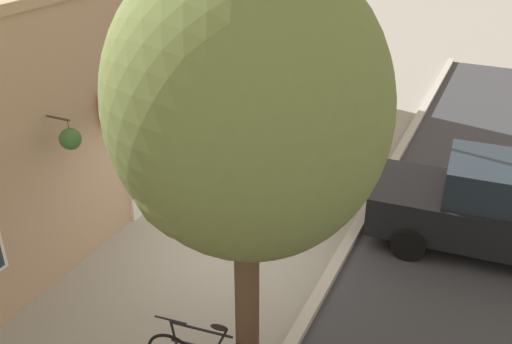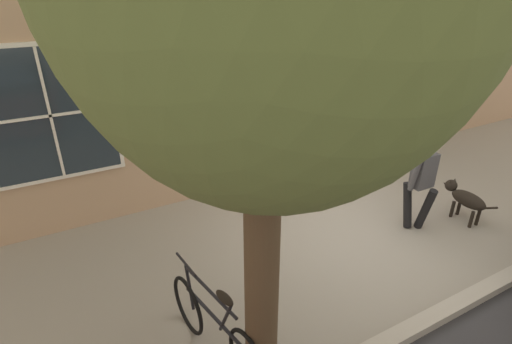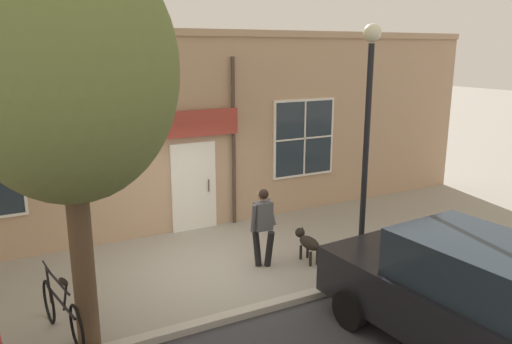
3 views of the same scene
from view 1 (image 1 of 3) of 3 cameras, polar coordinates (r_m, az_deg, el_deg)
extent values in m
plane|color=gray|center=(10.73, -2.67, -7.43)|extent=(90.00, 90.00, 0.00)
cube|color=#B2ADA3|center=(10.08, 7.61, -9.86)|extent=(0.20, 28.00, 0.12)
cube|color=tan|center=(10.85, -14.08, 5.58)|extent=(0.30, 18.00, 4.47)
cube|color=white|center=(11.60, -11.16, 0.96)|extent=(0.10, 1.10, 2.10)
cube|color=#232D38|center=(11.61, -11.02, 0.71)|extent=(0.03, 0.90, 1.90)
cylinder|color=#47382D|center=(11.81, -9.84, 1.57)|extent=(0.03, 0.03, 0.30)
cube|color=#AD3D33|center=(10.97, -11.44, 7.88)|extent=(0.08, 2.20, 0.60)
cylinder|color=#47382D|center=(11.96, -8.51, 7.05)|extent=(0.09, 0.09, 4.03)
cylinder|color=#47382D|center=(9.18, -19.19, 5.11)|extent=(0.44, 0.04, 0.04)
cylinder|color=#47382D|center=(9.13, -18.19, 3.91)|extent=(0.01, 0.01, 0.34)
cone|color=#2D2823|center=(9.21, -17.99, 2.66)|extent=(0.32, 0.32, 0.18)
sphere|color=#3D6B33|center=(9.18, -18.07, 3.17)|extent=(0.34, 0.34, 0.34)
cube|color=white|center=(13.66, -4.03, 9.62)|extent=(0.08, 1.82, 2.02)
cube|color=#232D38|center=(13.64, -3.92, 9.60)|extent=(0.03, 1.70, 1.90)
cube|color=white|center=(13.63, -3.85, 9.59)|extent=(0.04, 0.04, 1.90)
cube|color=white|center=(13.63, -3.85, 9.59)|extent=(0.04, 1.70, 0.04)
cylinder|color=black|center=(11.05, 0.92, -3.89)|extent=(0.29, 0.14, 0.78)
cylinder|color=black|center=(11.09, 2.33, -3.77)|extent=(0.29, 0.14, 0.78)
cube|color=#4C4C51|center=(10.74, 1.67, -0.81)|extent=(0.23, 0.35, 0.56)
sphere|color=#936B4C|center=(10.55, 1.60, 1.22)|extent=(0.21, 0.21, 0.21)
sphere|color=black|center=(10.53, 1.75, 1.29)|extent=(0.20, 0.20, 0.20)
cylinder|color=#4C4C51|center=(10.54, 1.34, -1.40)|extent=(0.16, 0.09, 0.57)
cylinder|color=#4C4C51|center=(10.95, 1.71, -0.10)|extent=(0.33, 0.09, 0.52)
ellipsoid|color=black|center=(11.70, 4.65, -1.90)|extent=(0.62, 0.29, 0.24)
cylinder|color=black|center=(11.83, 3.62, -2.96)|extent=(0.06, 0.06, 0.30)
cylinder|color=black|center=(11.96, 3.94, -2.61)|extent=(0.06, 0.06, 0.30)
cylinder|color=black|center=(11.71, 5.27, -3.37)|extent=(0.06, 0.06, 0.30)
cylinder|color=black|center=(11.84, 5.57, -3.01)|extent=(0.06, 0.06, 0.30)
sphere|color=black|center=(11.78, 3.02, -1.10)|extent=(0.20, 0.20, 0.20)
cone|color=black|center=(11.83, 2.53, -1.07)|extent=(0.10, 0.09, 0.09)
cone|color=black|center=(11.69, 2.97, -0.81)|extent=(0.06, 0.06, 0.07)
cone|color=black|center=(11.77, 3.18, -0.60)|extent=(0.06, 0.06, 0.07)
cylinder|color=black|center=(11.56, 6.42, -2.11)|extent=(0.21, 0.04, 0.14)
cylinder|color=brown|center=(7.43, -0.91, -11.99)|extent=(0.32, 0.32, 2.83)
ellipsoid|color=olive|center=(6.14, -1.08, 6.49)|extent=(3.17, 2.86, 3.49)
sphere|color=olive|center=(6.12, -5.01, 0.60)|extent=(1.70, 1.70, 1.70)
cylinder|color=black|center=(7.87, -3.64, -16.65)|extent=(0.23, 0.09, 0.48)
cylinder|color=black|center=(7.79, -5.40, -15.45)|extent=(0.81, 0.24, 0.16)
cylinder|color=black|center=(8.02, -8.14, -16.06)|extent=(0.12, 0.06, 0.58)
cylinder|color=black|center=(7.83, -8.55, -14.42)|extent=(0.46, 0.08, 0.03)
ellipsoid|color=black|center=(7.69, -3.70, -15.26)|extent=(0.26, 0.16, 0.09)
cube|color=black|center=(11.15, 22.62, -4.10)|extent=(4.41, 2.04, 0.76)
cylinder|color=black|center=(10.58, 15.00, -7.00)|extent=(0.63, 0.22, 0.62)
cylinder|color=black|center=(12.08, 16.13, -2.51)|extent=(0.63, 0.22, 0.62)
cylinder|color=black|center=(11.39, 9.68, 6.60)|extent=(0.11, 0.11, 4.29)
camera|label=2|loc=(4.47, 19.81, -7.29)|focal=28.00mm
camera|label=3|loc=(6.35, 64.77, -7.41)|focal=35.00mm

